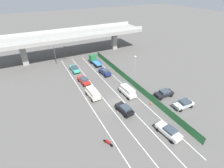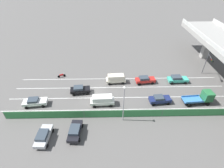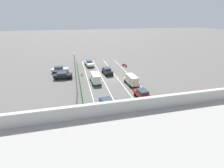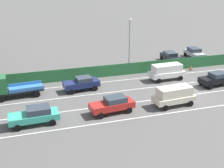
{
  "view_description": "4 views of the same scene",
  "coord_description": "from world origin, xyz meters",
  "px_view_note": "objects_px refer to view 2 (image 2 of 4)",
  "views": [
    {
      "loc": [
        -14.09,
        -24.99,
        22.59
      ],
      "look_at": [
        1.93,
        5.9,
        1.26
      ],
      "focal_mm": 26.66,
      "sensor_mm": 36.0,
      "label": 1
    },
    {
      "loc": [
        29.04,
        3.07,
        23.7
      ],
      "look_at": [
        -1.92,
        3.71,
        0.88
      ],
      "focal_mm": 27.26,
      "sensor_mm": 36.0,
      "label": 2
    },
    {
      "loc": [
        8.15,
        35.55,
        14.01
      ],
      "look_at": [
        1.23,
        6.92,
        1.58
      ],
      "focal_mm": 26.14,
      "sensor_mm": 36.0,
      "label": 3
    },
    {
      "loc": [
        -29.62,
        19.64,
        13.71
      ],
      "look_at": [
        -1.29,
        10.86,
        2.28
      ],
      "focal_mm": 47.53,
      "sensor_mm": 36.0,
      "label": 4
    }
  ],
  "objects_px": {
    "car_sedan_red": "(145,80)",
    "traffic_light": "(208,62)",
    "car_hatchback_white": "(35,102)",
    "street_lamp": "(124,101)",
    "car_sedan_navy": "(160,99)",
    "motorcycle": "(61,75)",
    "car_van_cream": "(116,78)",
    "parked_wagon_silver": "(43,136)",
    "car_taxi_teal": "(177,79)",
    "flatbed_truck_blue": "(203,97)",
    "parked_sedan_dark": "(75,131)",
    "traffic_cone": "(74,113)",
    "car_sedan_black": "(80,90)",
    "car_van_white": "(102,100)"
  },
  "relations": [
    {
      "from": "car_sedan_red",
      "to": "traffic_light",
      "type": "height_order",
      "value": "traffic_light"
    },
    {
      "from": "car_hatchback_white",
      "to": "street_lamp",
      "type": "xyz_separation_m",
      "value": [
        4.29,
        17.19,
        3.69
      ]
    },
    {
      "from": "car_sedan_navy",
      "to": "motorcycle",
      "type": "xyz_separation_m",
      "value": [
        -9.87,
        -21.96,
        -0.45
      ]
    },
    {
      "from": "car_van_cream",
      "to": "parked_wagon_silver",
      "type": "height_order",
      "value": "car_van_cream"
    },
    {
      "from": "car_taxi_teal",
      "to": "flatbed_truck_blue",
      "type": "distance_m",
      "value": 7.68
    },
    {
      "from": "parked_sedan_dark",
      "to": "traffic_cone",
      "type": "distance_m",
      "value": 4.68
    },
    {
      "from": "parked_wagon_silver",
      "to": "car_sedan_red",
      "type": "bearing_deg",
      "value": 128.89
    },
    {
      "from": "car_taxi_teal",
      "to": "car_van_cream",
      "type": "height_order",
      "value": "car_van_cream"
    },
    {
      "from": "car_hatchback_white",
      "to": "car_sedan_navy",
      "type": "xyz_separation_m",
      "value": [
        -0.21,
        24.94,
        0.01
      ]
    },
    {
      "from": "car_sedan_black",
      "to": "street_lamp",
      "type": "height_order",
      "value": "street_lamp"
    },
    {
      "from": "flatbed_truck_blue",
      "to": "parked_sedan_dark",
      "type": "height_order",
      "value": "flatbed_truck_blue"
    },
    {
      "from": "car_hatchback_white",
      "to": "street_lamp",
      "type": "distance_m",
      "value": 18.1
    },
    {
      "from": "parked_wagon_silver",
      "to": "traffic_light",
      "type": "distance_m",
      "value": 38.73
    },
    {
      "from": "car_van_white",
      "to": "street_lamp",
      "type": "relative_size",
      "value": 0.63
    },
    {
      "from": "traffic_light",
      "to": "parked_sedan_dark",
      "type": "bearing_deg",
      "value": -59.83
    },
    {
      "from": "traffic_light",
      "to": "motorcycle",
      "type": "bearing_deg",
      "value": -90.54
    },
    {
      "from": "car_sedan_red",
      "to": "traffic_light",
      "type": "distance_m",
      "value": 15.71
    },
    {
      "from": "car_sedan_red",
      "to": "motorcycle",
      "type": "height_order",
      "value": "car_sedan_red"
    },
    {
      "from": "car_sedan_red",
      "to": "motorcycle",
      "type": "relative_size",
      "value": 2.58
    },
    {
      "from": "car_hatchback_white",
      "to": "car_sedan_navy",
      "type": "height_order",
      "value": "car_sedan_navy"
    },
    {
      "from": "car_sedan_navy",
      "to": "flatbed_truck_blue",
      "type": "distance_m",
      "value": 8.57
    },
    {
      "from": "car_taxi_teal",
      "to": "street_lamp",
      "type": "relative_size",
      "value": 0.62
    },
    {
      "from": "parked_wagon_silver",
      "to": "traffic_light",
      "type": "relative_size",
      "value": 0.77
    },
    {
      "from": "car_van_cream",
      "to": "parked_sedan_dark",
      "type": "bearing_deg",
      "value": -26.44
    },
    {
      "from": "parked_sedan_dark",
      "to": "parked_wagon_silver",
      "type": "bearing_deg",
      "value": -79.37
    },
    {
      "from": "motorcycle",
      "to": "traffic_light",
      "type": "bearing_deg",
      "value": 89.46
    },
    {
      "from": "flatbed_truck_blue",
      "to": "parked_wagon_silver",
      "type": "xyz_separation_m",
      "value": [
        8.26,
        -29.34,
        -0.43
      ]
    },
    {
      "from": "car_taxi_teal",
      "to": "street_lamp",
      "type": "xyz_separation_m",
      "value": [
        11.57,
        -13.71,
        3.66
      ]
    },
    {
      "from": "car_sedan_black",
      "to": "car_van_white",
      "type": "distance_m",
      "value": 6.23
    },
    {
      "from": "car_van_cream",
      "to": "motorcycle",
      "type": "xyz_separation_m",
      "value": [
        -2.67,
        -13.38,
        -0.74
      ]
    },
    {
      "from": "car_sedan_black",
      "to": "parked_wagon_silver",
      "type": "distance_m",
      "value": 12.63
    },
    {
      "from": "car_sedan_navy",
      "to": "street_lamp",
      "type": "xyz_separation_m",
      "value": [
        4.51,
        -7.75,
        3.68
      ]
    },
    {
      "from": "motorcycle",
      "to": "parked_wagon_silver",
      "type": "bearing_deg",
      "value": 3.71
    },
    {
      "from": "car_sedan_navy",
      "to": "traffic_cone",
      "type": "xyz_separation_m",
      "value": [
        2.94,
        -16.87,
        -0.57
      ]
    },
    {
      "from": "car_sedan_red",
      "to": "parked_sedan_dark",
      "type": "relative_size",
      "value": 1.07
    },
    {
      "from": "car_hatchback_white",
      "to": "motorcycle",
      "type": "relative_size",
      "value": 2.6
    },
    {
      "from": "car_taxi_teal",
      "to": "traffic_cone",
      "type": "height_order",
      "value": "car_taxi_teal"
    },
    {
      "from": "parked_sedan_dark",
      "to": "street_lamp",
      "type": "bearing_deg",
      "value": 110.12
    },
    {
      "from": "parked_wagon_silver",
      "to": "motorcycle",
      "type": "bearing_deg",
      "value": -176.29
    },
    {
      "from": "car_sedan_black",
      "to": "parked_sedan_dark",
      "type": "distance_m",
      "value": 10.98
    },
    {
      "from": "car_sedan_black",
      "to": "car_taxi_teal",
      "type": "height_order",
      "value": "car_taxi_teal"
    },
    {
      "from": "flatbed_truck_blue",
      "to": "motorcycle",
      "type": "height_order",
      "value": "flatbed_truck_blue"
    },
    {
      "from": "car_sedan_navy",
      "to": "traffic_light",
      "type": "relative_size",
      "value": 0.78
    },
    {
      "from": "car_hatchback_white",
      "to": "flatbed_truck_blue",
      "type": "height_order",
      "value": "flatbed_truck_blue"
    },
    {
      "from": "traffic_cone",
      "to": "car_hatchback_white",
      "type": "bearing_deg",
      "value": -108.69
    },
    {
      "from": "car_sedan_black",
      "to": "traffic_cone",
      "type": "relative_size",
      "value": 6.02
    },
    {
      "from": "flatbed_truck_blue",
      "to": "parked_sedan_dark",
      "type": "distance_m",
      "value": 25.52
    },
    {
      "from": "car_van_white",
      "to": "street_lamp",
      "type": "bearing_deg",
      "value": 41.9
    },
    {
      "from": "car_sedan_navy",
      "to": "street_lamp",
      "type": "relative_size",
      "value": 0.59
    },
    {
      "from": "traffic_cone",
      "to": "street_lamp",
      "type": "bearing_deg",
      "value": 80.28
    }
  ]
}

